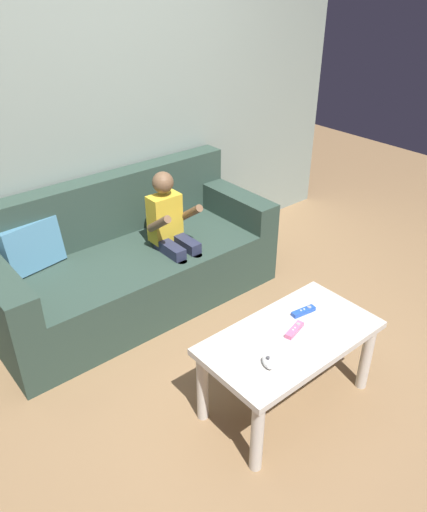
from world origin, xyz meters
name	(u,v)px	position (x,y,z in m)	size (l,w,h in m)	color
ground_plane	(266,384)	(0.00, 0.00, 0.00)	(8.57, 8.57, 0.00)	olive
wall_back	(104,107)	(0.00, 1.59, 1.25)	(4.29, 0.05, 2.50)	gray
couch	(130,263)	(-0.14, 1.20, 0.30)	(1.92, 0.80, 0.84)	#2D4238
person_seated_on_couch	(173,232)	(0.11, 1.02, 0.53)	(0.30, 0.37, 0.92)	#282D47
coffee_table	(290,347)	(-0.01, -0.15, 0.38)	(0.92, 0.50, 0.46)	beige
game_remote_pink_near_edge	(295,330)	(0.02, -0.14, 0.47)	(0.14, 0.07, 0.03)	pink
nunchuk_white	(268,362)	(-0.25, -0.23, 0.48)	(0.08, 0.10, 0.05)	white
game_remote_blue_far_corner	(304,311)	(0.18, -0.07, 0.47)	(0.14, 0.06, 0.03)	blue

